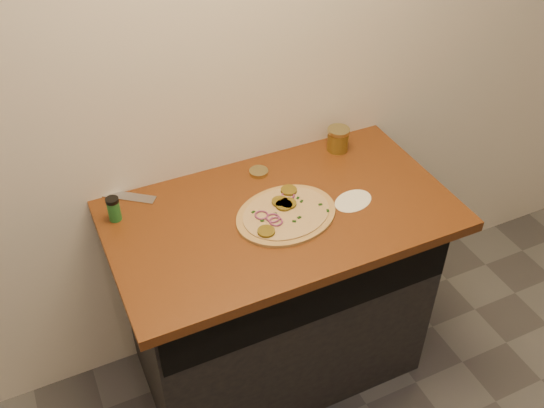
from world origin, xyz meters
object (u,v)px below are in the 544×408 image
chefs_knife (103,192)px  spice_shaker (114,209)px  pizza (286,214)px  salsa_jar (338,139)px

chefs_knife → spice_shaker: 0.16m
pizza → spice_shaker: bearing=156.9°
pizza → spice_shaker: size_ratio=4.82×
spice_shaker → chefs_knife: bearing=92.4°
pizza → salsa_jar: (0.36, 0.28, 0.04)m
salsa_jar → spice_shaker: (-0.89, -0.05, -0.00)m
salsa_jar → spice_shaker: salsa_jar is taller
pizza → chefs_knife: bearing=144.6°
spice_shaker → salsa_jar: bearing=3.1°
chefs_knife → spice_shaker: (0.01, -0.16, 0.04)m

